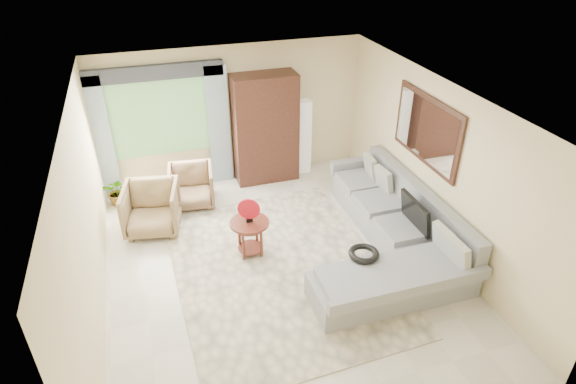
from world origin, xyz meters
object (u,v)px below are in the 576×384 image
object	(u,v)px
sectional_sofa	(392,236)
floor_lamp	(304,137)
tv_screen	(415,213)
armchair_right	(192,186)
armchair_left	(152,209)
armoire	(265,129)
coffee_table	(250,237)
potted_plant	(117,192)

from	to	relation	value
sectional_sofa	floor_lamp	distance (m)	3.03
tv_screen	armchair_right	distance (m)	3.92
armchair_left	armchair_right	distance (m)	0.96
armchair_left	armchair_right	xyz separation A→B (m)	(0.73, 0.61, -0.04)
sectional_sofa	armchair_right	distance (m)	3.63
armchair_left	armoire	size ratio (longest dim) A/B	0.42
armchair_right	floor_lamp	size ratio (longest dim) A/B	0.53
armoire	coffee_table	bearing A→B (deg)	-111.10
armoire	floor_lamp	bearing A→B (deg)	4.29
tv_screen	armchair_right	world-z (taller)	tv_screen
sectional_sofa	coffee_table	xyz separation A→B (m)	(-2.12, 0.59, 0.03)
sectional_sofa	armchair_right	xyz separation A→B (m)	(-2.77, 2.34, 0.08)
armchair_right	armoire	size ratio (longest dim) A/B	0.38
coffee_table	floor_lamp	size ratio (longest dim) A/B	0.40
sectional_sofa	tv_screen	size ratio (longest dim) A/B	4.68
armchair_right	potted_plant	size ratio (longest dim) A/B	1.55
coffee_table	armchair_left	xyz separation A→B (m)	(-1.38, 1.14, 0.09)
tv_screen	armoire	bearing A→B (deg)	116.47
tv_screen	potted_plant	xyz separation A→B (m)	(-4.32, 2.86, -0.46)
coffee_table	floor_lamp	distance (m)	2.94
armoire	floor_lamp	xyz separation A→B (m)	(0.80, 0.06, -0.30)
potted_plant	sectional_sofa	bearing A→B (deg)	-34.09
potted_plant	armchair_left	bearing A→B (deg)	-61.47
armchair_left	floor_lamp	size ratio (longest dim) A/B	0.59
armchair_left	armoire	xyz separation A→B (m)	(2.27, 1.17, 0.65)
floor_lamp	armchair_left	bearing A→B (deg)	-158.21
coffee_table	floor_lamp	world-z (taller)	floor_lamp
coffee_table	sectional_sofa	bearing A→B (deg)	-15.57
sectional_sofa	armchair_left	world-z (taller)	sectional_sofa
sectional_sofa	armoire	size ratio (longest dim) A/B	1.65
tv_screen	floor_lamp	size ratio (longest dim) A/B	0.49
coffee_table	tv_screen	bearing A→B (deg)	-16.46
sectional_sofa	floor_lamp	xyz separation A→B (m)	(-0.43, 2.96, 0.47)
armoire	armchair_right	bearing A→B (deg)	-160.23
sectional_sofa	floor_lamp	world-z (taller)	floor_lamp
sectional_sofa	potted_plant	xyz separation A→B (m)	(-4.05, 2.74, -0.03)
tv_screen	coffee_table	world-z (taller)	tv_screen
tv_screen	sectional_sofa	bearing A→B (deg)	156.73
potted_plant	armoire	xyz separation A→B (m)	(2.82, 0.15, 0.79)
armoire	floor_lamp	distance (m)	0.86
tv_screen	potted_plant	world-z (taller)	tv_screen
floor_lamp	potted_plant	bearing A→B (deg)	-176.63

